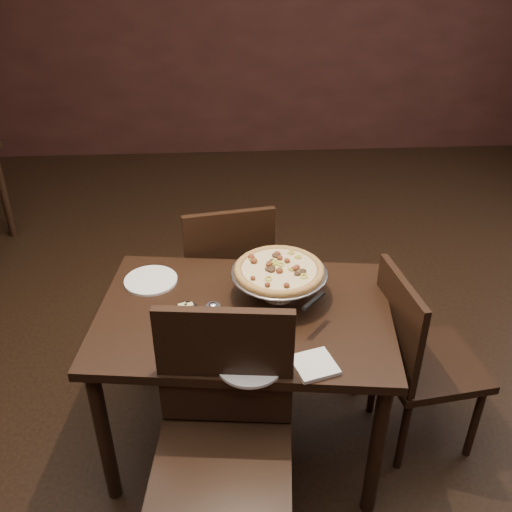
{
  "coord_description": "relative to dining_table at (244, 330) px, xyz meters",
  "views": [
    {
      "loc": [
        -0.11,
        -1.89,
        2.1
      ],
      "look_at": [
        0.0,
        -0.04,
        0.95
      ],
      "focal_mm": 40.0,
      "sensor_mm": 36.0,
      "label": 1
    }
  ],
  "objects": [
    {
      "name": "dining_table",
      "position": [
        0.0,
        0.0,
        0.0
      ],
      "size": [
        1.24,
        0.91,
        0.72
      ],
      "rotation": [
        0.0,
        0.0,
        -0.12
      ],
      "color": "black",
      "rests_on": "ground"
    },
    {
      "name": "napkin_stack",
      "position": [
        0.23,
        -0.33,
        0.1
      ],
      "size": [
        0.17,
        0.17,
        0.02
      ],
      "primitive_type": "cube",
      "rotation": [
        0.0,
        0.0,
        0.28
      ],
      "color": "silver",
      "rests_on": "dining_table"
    },
    {
      "name": "serving_spatula",
      "position": [
        0.25,
        -0.12,
        0.22
      ],
      "size": [
        0.17,
        0.17,
        0.02
      ],
      "rotation": [
        0.0,
        0.0,
        -0.71
      ],
      "color": "silver",
      "rests_on": "pizza_stand"
    },
    {
      "name": "chair_far",
      "position": [
        -0.07,
        0.61,
        -0.13
      ],
      "size": [
        0.49,
        0.49,
        0.92
      ],
      "rotation": [
        0.0,
        0.0,
        3.31
      ],
      "color": "black",
      "rests_on": "ground"
    },
    {
      "name": "chair_side",
      "position": [
        0.73,
        -0.02,
        -0.15
      ],
      "size": [
        0.46,
        0.46,
        0.87
      ],
      "rotation": [
        0.0,
        0.0,
        1.71
      ],
      "color": "black",
      "rests_on": "ground"
    },
    {
      "name": "plate_near",
      "position": [
        0.01,
        -0.31,
        0.1
      ],
      "size": [
        0.24,
        0.24,
        0.01
      ],
      "primitive_type": "cylinder",
      "color": "white",
      "rests_on": "dining_table"
    },
    {
      "name": "parmesan_shaker",
      "position": [
        -0.12,
        -0.07,
        0.14
      ],
      "size": [
        0.06,
        0.06,
        0.1
      ],
      "color": "beige",
      "rests_on": "dining_table"
    },
    {
      "name": "pepper_flake_shaker",
      "position": [
        -0.23,
        -0.11,
        0.14
      ],
      "size": [
        0.05,
        0.05,
        0.09
      ],
      "color": "maroon",
      "rests_on": "dining_table"
    },
    {
      "name": "plate_left",
      "position": [
        -0.39,
        0.24,
        0.1
      ],
      "size": [
        0.23,
        0.23,
        0.01
      ],
      "primitive_type": "cylinder",
      "color": "white",
      "rests_on": "dining_table"
    },
    {
      "name": "packet_caddy",
      "position": [
        -0.22,
        -0.03,
        0.12
      ],
      "size": [
        0.08,
        0.08,
        0.06
      ],
      "rotation": [
        0.0,
        0.0,
        0.39
      ],
      "color": "black",
      "rests_on": "dining_table"
    },
    {
      "name": "chair_near",
      "position": [
        -0.09,
        -0.48,
        -0.08
      ],
      "size": [
        0.51,
        0.51,
        1.0
      ],
      "rotation": [
        0.0,
        0.0,
        -0.1
      ],
      "color": "black",
      "rests_on": "ground"
    },
    {
      "name": "pizza_stand",
      "position": [
        0.14,
        0.09,
        0.23
      ],
      "size": [
        0.39,
        0.39,
        0.16
      ],
      "color": "silver",
      "rests_on": "dining_table"
    },
    {
      "name": "room",
      "position": [
        0.11,
        0.11,
        0.77
      ],
      "size": [
        6.04,
        7.04,
        2.84
      ],
      "color": "black",
      "rests_on": "ground"
    }
  ]
}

